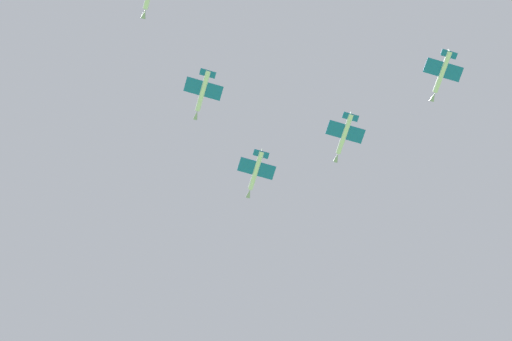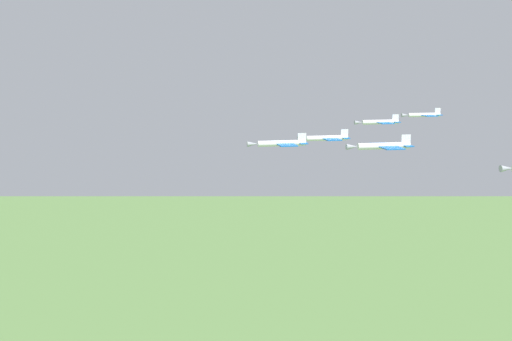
{
  "view_description": "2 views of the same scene",
  "coord_description": "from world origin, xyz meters",
  "px_view_note": "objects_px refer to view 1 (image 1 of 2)",
  "views": [
    {
      "loc": [
        51.91,
        -53.97,
        1.89
      ],
      "look_at": [
        15.33,
        2.94,
        194.5
      ],
      "focal_mm": 59.31,
      "sensor_mm": 36.0,
      "label": 1
    },
    {
      "loc": [
        -91.87,
        -73.97,
        211.91
      ],
      "look_at": [
        14.47,
        8.99,
        188.27
      ],
      "focal_mm": 45.37,
      "sensor_mm": 36.0,
      "label": 2
    }
  ],
  "objects_px": {
    "jet_port_inner": "(203,92)",
    "jet_lead": "(256,171)",
    "jet_starboard_inner": "(344,135)",
    "jet_starboard_outer": "(442,73)"
  },
  "relations": [
    {
      "from": "jet_starboard_outer",
      "to": "jet_lead",
      "type": "bearing_deg",
      "value": 134.64
    },
    {
      "from": "jet_port_inner",
      "to": "jet_starboard_outer",
      "type": "height_order",
      "value": "jet_port_inner"
    },
    {
      "from": "jet_starboard_outer",
      "to": "jet_port_inner",
      "type": "bearing_deg",
      "value": 158.89
    },
    {
      "from": "jet_lead",
      "to": "jet_starboard_inner",
      "type": "relative_size",
      "value": 1.0
    },
    {
      "from": "jet_port_inner",
      "to": "jet_lead",
      "type": "bearing_deg",
      "value": 40.94
    },
    {
      "from": "jet_port_inner",
      "to": "jet_starboard_inner",
      "type": "bearing_deg",
      "value": -0.0
    },
    {
      "from": "jet_port_inner",
      "to": "jet_starboard_outer",
      "type": "relative_size",
      "value": 1.0
    },
    {
      "from": "jet_port_inner",
      "to": "jet_starboard_outer",
      "type": "xyz_separation_m",
      "value": [
        49.64,
        26.22,
        -1.07
      ]
    },
    {
      "from": "jet_lead",
      "to": "jet_port_inner",
      "type": "xyz_separation_m",
      "value": [
        -0.04,
        -23.11,
        1.4
      ]
    },
    {
      "from": "jet_starboard_outer",
      "to": "jet_starboard_inner",
      "type": "bearing_deg",
      "value": 130.81
    }
  ]
}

